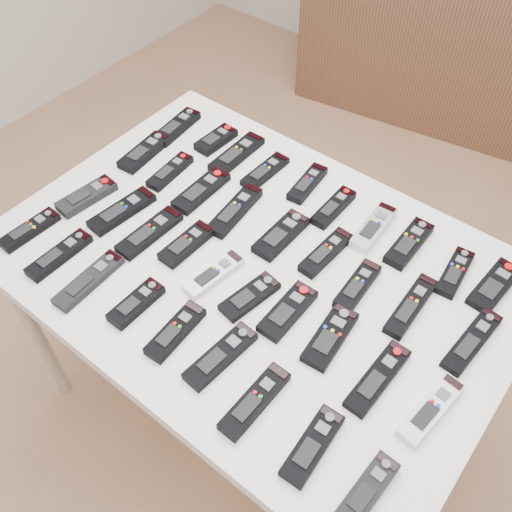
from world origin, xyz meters
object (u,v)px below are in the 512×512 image
Objects in this scene: remote_12 at (201,190)px; remote_22 at (187,244)px; remote_8 at (455,272)px; remote_27 at (378,378)px; remote_16 at (357,286)px; remote_31 at (89,280)px; remote_26 at (330,337)px; remote_25 at (288,311)px; remote_13 at (235,210)px; remote_15 at (326,252)px; remote_35 at (255,401)px; remote_21 at (150,233)px; remote_37 at (367,491)px; remote_3 at (265,171)px; remote_28 at (431,410)px; remote_10 at (144,152)px; remote_7 at (409,243)px; remote_20 at (122,211)px; remote_32 at (136,303)px; remote_19 at (87,196)px; remote_33 at (176,331)px; remote_0 at (177,127)px; remote_29 at (30,230)px; remote_9 at (494,286)px; remote_4 at (307,183)px; remote_5 at (334,207)px; remote_17 at (411,306)px; remote_1 at (216,140)px; remote_36 at (313,445)px; remote_2 at (237,154)px; remote_23 at (214,274)px; remote_18 at (472,341)px; remote_11 at (170,171)px; remote_6 at (374,227)px; remote_14 at (281,235)px.

remote_12 is 1.20× the size of remote_22.
remote_8 is 0.84× the size of remote_12.
remote_27 is (-0.00, -0.36, 0.00)m from remote_8.
remote_16 is 0.82× the size of remote_31.
remote_25 is at bearing 175.93° from remote_26.
remote_15 is at bearing -0.40° from remote_13.
remote_35 is at bearing -104.44° from remote_26.
remote_13 is 1.02× the size of remote_31.
remote_26 is (0.53, 0.03, 0.00)m from remote_21.
remote_12 is 1.19× the size of remote_37.
remote_28 reaches higher than remote_3.
remote_28 is (1.03, -0.21, -0.00)m from remote_10.
remote_7 is at bearing 87.01° from remote_35.
remote_20 is 0.99× the size of remote_27.
remote_10 and remote_32 have the same top height.
remote_3 is 0.49m from remote_19.
remote_7 is 0.62m from remote_33.
remote_0 is 1.09× the size of remote_29.
remote_0 is 1.01m from remote_9.
remote_27 is at bearing -71.18° from remote_7.
remote_31 is (-0.67, -0.20, 0.00)m from remote_27.
remote_25 is (0.21, -0.38, 0.00)m from remote_4.
remote_32 is (0.38, 0.01, 0.00)m from remote_29.
remote_29 is (-0.64, -0.41, -0.00)m from remote_15.
remote_22 is (0.34, -0.19, 0.00)m from remote_10.
remote_5 reaches higher than remote_8.
remote_25 is at bearing 19.46° from remote_29.
remote_8 is (0.35, -0.00, -0.00)m from remote_5.
remote_17 is 1.00× the size of remote_21.
remote_10 is 1.05m from remote_28.
remote_1 and remote_16 have the same top height.
remote_1 is 0.30m from remote_13.
remote_1 and remote_37 have the same top height.
remote_25 is at bearing 25.18° from remote_31.
remote_4 is 0.74m from remote_36.
remote_23 is (0.24, -0.38, 0.00)m from remote_2.
remote_19 reaches higher than remote_18.
remote_25 is (0.54, -0.18, 0.00)m from remote_11.
remote_9 is 0.22m from remote_17.
remote_22 is (0.22, -0.17, 0.00)m from remote_11.
remote_26 is (0.45, -0.34, 0.00)m from remote_3.
remote_3 is 0.99× the size of remote_36.
remote_15 is (0.27, 0.03, 0.00)m from remote_13.
remote_16 is (0.07, -0.19, 0.00)m from remote_6.
remote_21 is 0.67m from remote_27.
remote_11 is 0.86m from remote_36.
remote_17 is at bearing 38.10° from remote_32.
remote_11 is 0.96× the size of remote_25.
remote_35 is at bearing -59.60° from remote_14.
remote_4 and remote_37 have the same top height.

